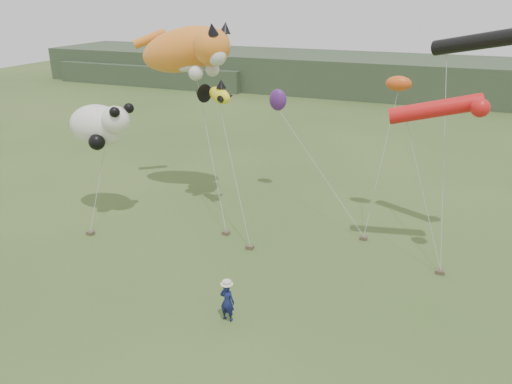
# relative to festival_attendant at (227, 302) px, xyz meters

# --- Properties ---
(ground) EXTENTS (120.00, 120.00, 0.00)m
(ground) POSITION_rel_festival_attendant_xyz_m (0.80, 0.67, -0.74)
(ground) COLOR #385123
(ground) RESTS_ON ground
(headland) EXTENTS (90.00, 13.00, 4.00)m
(headland) POSITION_rel_festival_attendant_xyz_m (-2.31, 45.36, 1.18)
(headland) COLOR #2D3D28
(headland) RESTS_ON ground
(festival_attendant) EXTENTS (0.56, 0.38, 1.49)m
(festival_attendant) POSITION_rel_festival_attendant_xyz_m (0.00, 0.00, 0.00)
(festival_attendant) COLOR #151C50
(festival_attendant) RESTS_ON ground
(sandbag_anchors) EXTENTS (15.98, 4.55, 0.17)m
(sandbag_anchors) POSITION_rel_festival_attendant_xyz_m (-0.58, 5.75, -0.66)
(sandbag_anchors) COLOR brown
(sandbag_anchors) RESTS_ON ground
(cat_kite) EXTENTS (6.50, 3.47, 3.21)m
(cat_kite) POSITION_rel_festival_attendant_xyz_m (-6.47, 9.96, 7.27)
(cat_kite) COLOR orange
(cat_kite) RESTS_ON ground
(fish_kite) EXTENTS (2.54, 1.65, 1.25)m
(fish_kite) POSITION_rel_festival_attendant_xyz_m (-4.62, 8.55, 5.41)
(fish_kite) COLOR yellow
(fish_kite) RESTS_ON ground
(tube_kites) EXTENTS (4.82, 4.17, 3.81)m
(tube_kites) POSITION_rel_festival_attendant_xyz_m (6.51, 8.57, 6.88)
(tube_kites) COLOR black
(tube_kites) RESTS_ON ground
(panda_kite) EXTENTS (3.55, 2.30, 2.21)m
(panda_kite) POSITION_rel_festival_attendant_xyz_m (-9.54, 6.10, 3.96)
(panda_kite) COLOR white
(panda_kite) RESTS_ON ground
(misc_kites) EXTENTS (7.46, 2.00, 2.41)m
(misc_kites) POSITION_rel_festival_attendant_xyz_m (0.32, 11.63, 5.23)
(misc_kites) COLOR #DB5118
(misc_kites) RESTS_ON ground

